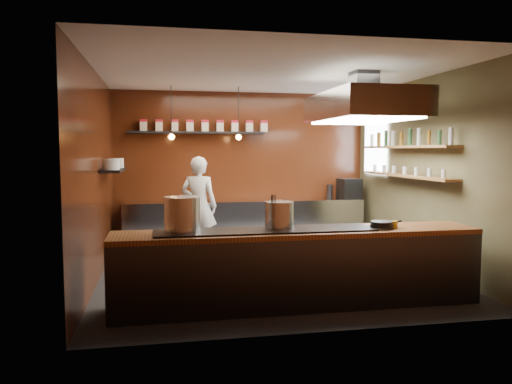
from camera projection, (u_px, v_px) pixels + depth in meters
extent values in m
plane|color=black|center=(269.00, 273.00, 7.58)|extent=(5.00, 5.00, 0.00)
plane|color=#37150A|center=(242.00, 169.00, 9.90)|extent=(5.00, 0.00, 5.00)
plane|color=#37150A|center=(96.00, 176.00, 6.98)|extent=(0.00, 5.00, 5.00)
plane|color=#464127|center=(423.00, 173.00, 7.92)|extent=(0.00, 5.00, 5.00)
plane|color=silver|center=(270.00, 73.00, 7.33)|extent=(5.00, 5.00, 0.00)
plane|color=white|center=(375.00, 148.00, 9.54)|extent=(0.00, 1.00, 1.00)
cube|color=silver|center=(245.00, 223.00, 9.66)|extent=(4.60, 0.65, 0.90)
cube|color=#38383D|center=(298.00, 270.00, 5.98)|extent=(4.40, 0.70, 0.86)
cube|color=brown|center=(299.00, 232.00, 5.94)|extent=(4.40, 0.72, 0.06)
cube|color=black|center=(266.00, 230.00, 5.86)|extent=(2.60, 0.55, 0.02)
cube|color=black|center=(197.00, 133.00, 9.53)|extent=(2.60, 0.26, 0.04)
cube|color=black|center=(114.00, 170.00, 7.98)|extent=(0.30, 1.40, 0.04)
cube|color=olive|center=(405.00, 147.00, 8.15)|extent=(0.26, 2.80, 0.04)
cube|color=olive|center=(405.00, 176.00, 8.19)|extent=(0.26, 2.80, 0.04)
cube|color=#38383D|center=(364.00, 82.00, 7.19)|extent=(0.35, 0.35, 0.30)
cube|color=silver|center=(363.00, 106.00, 7.22)|extent=(1.20, 2.00, 0.40)
cube|color=white|center=(363.00, 121.00, 7.24)|extent=(1.00, 1.80, 0.02)
cylinder|color=black|center=(171.00, 111.00, 8.76)|extent=(0.01, 0.01, 0.90)
sphere|color=orange|center=(172.00, 137.00, 8.80)|extent=(0.10, 0.10, 0.10)
cylinder|color=black|center=(239.00, 112.00, 8.99)|extent=(0.01, 0.01, 0.90)
sphere|color=orange|center=(239.00, 137.00, 9.03)|extent=(0.10, 0.10, 0.10)
cube|color=beige|center=(144.00, 127.00, 9.33)|extent=(0.13, 0.13, 0.17)
cube|color=#A91425|center=(143.00, 121.00, 9.32)|extent=(0.13, 0.13, 0.05)
cube|color=beige|center=(159.00, 127.00, 9.39)|extent=(0.13, 0.13, 0.17)
cube|color=#A91425|center=(159.00, 121.00, 9.38)|extent=(0.13, 0.13, 0.05)
cube|color=beige|center=(175.00, 127.00, 9.44)|extent=(0.13, 0.13, 0.17)
cube|color=#A91425|center=(175.00, 121.00, 9.43)|extent=(0.14, 0.13, 0.05)
cube|color=beige|center=(190.00, 127.00, 9.50)|extent=(0.13, 0.13, 0.17)
cube|color=#A91425|center=(190.00, 121.00, 9.49)|extent=(0.13, 0.13, 0.05)
cube|color=beige|center=(205.00, 127.00, 9.55)|extent=(0.13, 0.13, 0.17)
cube|color=#A91425|center=(205.00, 121.00, 9.54)|extent=(0.14, 0.13, 0.05)
cube|color=beige|center=(220.00, 127.00, 9.61)|extent=(0.13, 0.13, 0.17)
cube|color=#A91425|center=(220.00, 121.00, 9.60)|extent=(0.14, 0.13, 0.05)
cube|color=beige|center=(235.00, 127.00, 9.66)|extent=(0.13, 0.13, 0.17)
cube|color=#A91425|center=(235.00, 122.00, 9.65)|extent=(0.14, 0.13, 0.05)
cube|color=beige|center=(249.00, 127.00, 9.71)|extent=(0.13, 0.13, 0.17)
cube|color=#A91425|center=(249.00, 122.00, 9.71)|extent=(0.14, 0.13, 0.05)
cube|color=beige|center=(264.00, 128.00, 9.77)|extent=(0.13, 0.13, 0.17)
cube|color=#A91425|center=(264.00, 122.00, 9.76)|extent=(0.14, 0.13, 0.05)
cylinder|color=silver|center=(111.00, 165.00, 7.54)|extent=(0.26, 0.26, 0.16)
cylinder|color=silver|center=(116.00, 163.00, 8.42)|extent=(0.26, 0.26, 0.16)
cylinder|color=silver|center=(451.00, 136.00, 6.87)|extent=(0.06, 0.06, 0.24)
cylinder|color=#2D5933|center=(440.00, 137.00, 7.15)|extent=(0.06, 0.06, 0.24)
cylinder|color=#8C601E|center=(429.00, 137.00, 7.43)|extent=(0.06, 0.06, 0.24)
cylinder|color=silver|center=(419.00, 138.00, 7.72)|extent=(0.06, 0.06, 0.24)
cylinder|color=#2D5933|center=(410.00, 138.00, 8.00)|extent=(0.06, 0.06, 0.24)
cylinder|color=#8C601E|center=(401.00, 138.00, 8.28)|extent=(0.06, 0.06, 0.24)
cylinder|color=silver|center=(393.00, 139.00, 8.56)|extent=(0.06, 0.06, 0.24)
cylinder|color=#2D5933|center=(386.00, 139.00, 8.85)|extent=(0.06, 0.06, 0.24)
cylinder|color=#8C601E|center=(379.00, 139.00, 9.13)|extent=(0.06, 0.06, 0.24)
cylinder|color=silver|center=(372.00, 140.00, 9.41)|extent=(0.06, 0.06, 0.24)
cylinder|color=silver|center=(444.00, 174.00, 7.06)|extent=(0.07, 0.07, 0.13)
cylinder|color=silver|center=(429.00, 172.00, 7.44)|extent=(0.07, 0.07, 0.13)
cylinder|color=silver|center=(416.00, 171.00, 7.81)|extent=(0.07, 0.07, 0.13)
cylinder|color=silver|center=(405.00, 170.00, 8.19)|extent=(0.07, 0.07, 0.13)
cylinder|color=silver|center=(394.00, 169.00, 8.56)|extent=(0.07, 0.07, 0.13)
cylinder|color=silver|center=(384.00, 169.00, 8.94)|extent=(0.07, 0.07, 0.13)
cylinder|color=silver|center=(375.00, 168.00, 9.31)|extent=(0.07, 0.07, 0.13)
cylinder|color=silver|center=(182.00, 214.00, 5.70)|extent=(0.52, 0.52, 0.40)
cylinder|color=#B8BBC0|center=(279.00, 215.00, 5.93)|extent=(0.35, 0.35, 0.32)
cylinder|color=silver|center=(273.00, 221.00, 5.95)|extent=(0.17, 0.17, 0.18)
cylinder|color=black|center=(382.00, 226.00, 6.04)|extent=(0.28, 0.28, 0.03)
cylinder|color=black|center=(382.00, 223.00, 6.03)|extent=(0.26, 0.26, 0.03)
cylinder|color=black|center=(395.00, 221.00, 6.13)|extent=(0.18, 0.07, 0.02)
cylinder|color=gold|center=(394.00, 224.00, 6.09)|extent=(0.11, 0.11, 0.09)
cube|color=black|center=(349.00, 189.00, 9.95)|extent=(0.43, 0.41, 0.40)
imported|color=silver|center=(199.00, 206.00, 8.79)|extent=(0.75, 0.62, 1.76)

